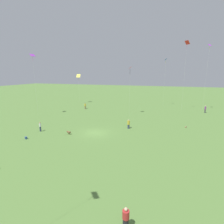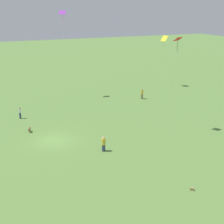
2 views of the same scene
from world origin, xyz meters
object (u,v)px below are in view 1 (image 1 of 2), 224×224
object	(u,v)px
person_4	(129,124)
kite_0	(78,76)
kite_5	(166,62)
person_3	(126,218)
person_1	(40,127)
picnic_bag_0	(26,138)
kite_4	(33,58)
kite_7	(209,50)
person_2	(85,106)
kite_6	(130,70)
person_0	(205,109)
picnic_bag_2	(186,127)
kite_3	(187,45)
dog_0	(69,132)

from	to	relation	value
person_4	kite_0	bearing A→B (deg)	148.36
kite_5	person_3	bearing A→B (deg)	55.48
person_1	picnic_bag_0	world-z (taller)	person_1
kite_4	kite_7	distance (m)	43.38
person_1	person_2	xyz separation A→B (m)	(-20.79, -1.71, -0.03)
person_1	person_3	distance (m)	24.43
kite_6	kite_7	xyz separation A→B (m)	(-10.76, 18.07, 4.92)
kite_7	person_1	bearing A→B (deg)	-130.43
kite_4	kite_0	bearing A→B (deg)	66.49
person_0	picnic_bag_2	distance (m)	16.56
person_3	kite_3	xyz separation A→B (m)	(-41.47, 5.33, 16.47)
person_2	kite_3	size ratio (longest dim) A/B	0.09
kite_0	kite_6	size ratio (longest dim) A/B	0.84
picnic_bag_0	person_3	bearing A→B (deg)	60.49
kite_0	kite_3	distance (m)	34.17
kite_0	person_0	bearing A→B (deg)	27.28
person_1	kite_4	size ratio (longest dim) A/B	0.12
person_3	kite_3	size ratio (longest dim) A/B	0.09
kite_0	dog_0	xyz separation A→B (m)	(28.84, 13.90, -8.79)
kite_5	person_0	bearing A→B (deg)	114.39
person_4	dog_0	world-z (taller)	person_4
person_3	kite_7	size ratio (longest dim) A/B	0.09
person_2	picnic_bag_2	xyz separation A→B (m)	(10.09, 26.71, -0.71)
person_0	kite_0	size ratio (longest dim) A/B	0.19
person_3	picnic_bag_2	bearing A→B (deg)	28.11
person_4	kite_7	world-z (taller)	kite_7
person_4	kite_0	size ratio (longest dim) A/B	0.18
person_3	picnic_bag_2	xyz separation A→B (m)	(-25.34, 5.44, -0.64)
person_3	kite_3	world-z (taller)	kite_3
person_1	kite_5	world-z (taller)	kite_5
person_4	kite_4	bearing A→B (deg)	-173.61
person_4	kite_3	bearing A→B (deg)	75.74
person_3	kite_5	size ratio (longest dim) A/B	0.11
kite_7	picnic_bag_2	xyz separation A→B (m)	(17.48, -5.33, -15.79)
kite_7	picnic_bag_0	distance (m)	46.52
kite_5	kite_7	size ratio (longest dim) A/B	0.83
dog_0	picnic_bag_2	xyz separation A→B (m)	(-10.41, 19.35, -0.26)
kite_4	kite_7	world-z (taller)	kite_7
kite_6	person_1	bearing A→B (deg)	-3.41
person_4	kite_3	world-z (taller)	kite_3
person_4	kite_5	world-z (taller)	kite_5
person_0	person_4	xyz separation A→B (m)	(19.49, -16.04, -0.11)
person_1	kite_3	xyz separation A→B (m)	(-26.83, 24.88, 16.38)
person_1	kite_6	world-z (taller)	kite_6
person_0	kite_5	bearing A→B (deg)	122.93
person_1	kite_5	bearing A→B (deg)	16.00
person_0	person_2	size ratio (longest dim) A/B	1.11
kite_6	kite_7	bearing A→B (deg)	152.52
kite_3	kite_0	bearing A→B (deg)	84.34
kite_0	kite_3	size ratio (longest dim) A/B	0.54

